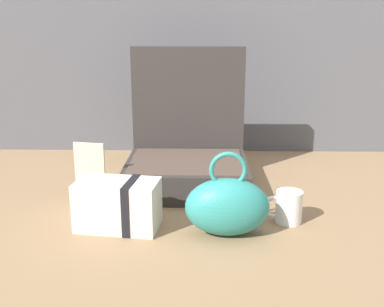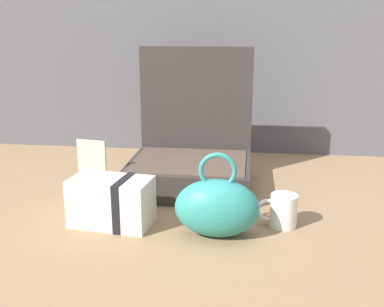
{
  "view_description": "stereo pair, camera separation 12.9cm",
  "coord_description": "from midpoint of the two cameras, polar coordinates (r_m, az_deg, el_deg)",
  "views": [
    {
      "loc": [
        0.0,
        -1.26,
        0.51
      ],
      "look_at": [
        -0.02,
        -0.02,
        0.15
      ],
      "focal_mm": 43.01,
      "sensor_mm": 36.0,
      "label": 1
    },
    {
      "loc": [
        0.13,
        -1.25,
        0.51
      ],
      "look_at": [
        -0.02,
        -0.02,
        0.15
      ],
      "focal_mm": 43.01,
      "sensor_mm": 36.0,
      "label": 2
    }
  ],
  "objects": [
    {
      "name": "ground_plane",
      "position": [
        1.35,
        -1.71,
        -5.97
      ],
      "size": [
        6.0,
        6.0,
        0.0
      ],
      "primitive_type": "plane",
      "color": "#8C6D4C"
    },
    {
      "name": "open_suitcase",
      "position": [
        1.47,
        -3.29,
        -0.48
      ],
      "size": [
        0.38,
        0.34,
        0.43
      ],
      "color": "#332D2B",
      "rests_on": "ground_plane"
    },
    {
      "name": "teal_pouch_handbag",
      "position": [
        1.12,
        0.9,
        -6.59
      ],
      "size": [
        0.21,
        0.12,
        0.21
      ],
      "color": "teal",
      "rests_on": "ground_plane"
    },
    {
      "name": "cream_toiletry_bag",
      "position": [
        1.19,
        -12.32,
        -6.29
      ],
      "size": [
        0.22,
        0.14,
        0.13
      ],
      "color": "silver",
      "rests_on": "ground_plane"
    },
    {
      "name": "coffee_mug",
      "position": [
        1.21,
        8.64,
        -6.61
      ],
      "size": [
        0.1,
        0.07,
        0.09
      ],
      "color": "white",
      "rests_on": "ground_plane"
    },
    {
      "name": "info_card_left",
      "position": [
        1.38,
        -15.28,
        -2.22
      ],
      "size": [
        0.09,
        0.02,
        0.17
      ],
      "primitive_type": "cube",
      "rotation": [
        0.0,
        0.0,
        -0.17
      ],
      "color": "beige",
      "rests_on": "ground_plane"
    }
  ]
}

